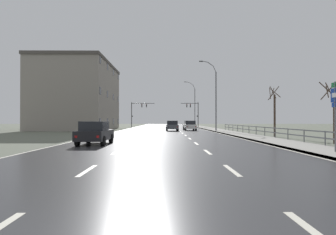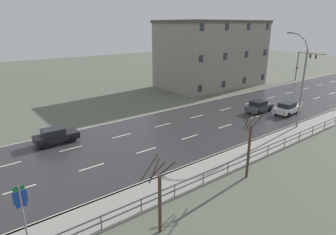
{
  "view_description": "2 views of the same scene",
  "coord_description": "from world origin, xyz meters",
  "px_view_note": "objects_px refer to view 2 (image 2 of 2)",
  "views": [
    {
      "loc": [
        0.18,
        -2.02,
        1.64
      ],
      "look_at": [
        0.63,
        46.12,
        2.09
      ],
      "focal_mm": 31.17,
      "sensor_mm": 36.0,
      "label": 1
    },
    {
      "loc": [
        22.91,
        10.09,
        11.16
      ],
      "look_at": [
        0.0,
        27.94,
        1.76
      ],
      "focal_mm": 30.92,
      "sensor_mm": 36.0,
      "label": 2
    }
  ],
  "objects_px": {
    "car_far_right": "(287,108)",
    "brick_building": "(212,54)",
    "highway_sign": "(22,208)",
    "car_near_right": "(56,136)",
    "traffic_signal_left": "(304,61)",
    "car_near_left": "(259,106)",
    "street_lamp_midground": "(301,83)"
  },
  "relations": [
    {
      "from": "car_far_right",
      "to": "brick_building",
      "type": "height_order",
      "value": "brick_building"
    },
    {
      "from": "highway_sign",
      "to": "car_near_right",
      "type": "height_order",
      "value": "highway_sign"
    },
    {
      "from": "traffic_signal_left",
      "to": "car_far_right",
      "type": "xyz_separation_m",
      "value": [
        10.58,
        -23.33,
        -3.31
      ]
    },
    {
      "from": "car_far_right",
      "to": "car_near_left",
      "type": "height_order",
      "value": "same"
    },
    {
      "from": "traffic_signal_left",
      "to": "brick_building",
      "type": "relative_size",
      "value": 0.3
    },
    {
      "from": "traffic_signal_left",
      "to": "car_near_left",
      "type": "xyz_separation_m",
      "value": [
        7.72,
        -25.43,
        -3.31
      ]
    },
    {
      "from": "car_near_right",
      "to": "highway_sign",
      "type": "bearing_deg",
      "value": -22.98
    },
    {
      "from": "street_lamp_midground",
      "to": "car_near_right",
      "type": "xyz_separation_m",
      "value": [
        -11.97,
        -22.87,
        -4.26
      ]
    },
    {
      "from": "street_lamp_midground",
      "to": "car_near_left",
      "type": "distance_m",
      "value": 7.76
    },
    {
      "from": "highway_sign",
      "to": "car_near_left",
      "type": "distance_m",
      "value": 31.21
    },
    {
      "from": "car_near_left",
      "to": "highway_sign",
      "type": "bearing_deg",
      "value": -77.99
    },
    {
      "from": "car_near_right",
      "to": "street_lamp_midground",
      "type": "bearing_deg",
      "value": 62.89
    },
    {
      "from": "traffic_signal_left",
      "to": "car_near_left",
      "type": "height_order",
      "value": "traffic_signal_left"
    },
    {
      "from": "highway_sign",
      "to": "car_near_right",
      "type": "relative_size",
      "value": 0.85
    },
    {
      "from": "highway_sign",
      "to": "car_far_right",
      "type": "bearing_deg",
      "value": 97.58
    },
    {
      "from": "traffic_signal_left",
      "to": "street_lamp_midground",
      "type": "bearing_deg",
      "value": -62.94
    },
    {
      "from": "street_lamp_midground",
      "to": "highway_sign",
      "type": "relative_size",
      "value": 2.95
    },
    {
      "from": "car_near_right",
      "to": "brick_building",
      "type": "height_order",
      "value": "brick_building"
    },
    {
      "from": "car_near_right",
      "to": "car_near_left",
      "type": "bearing_deg",
      "value": 77.4
    },
    {
      "from": "car_near_left",
      "to": "car_near_right",
      "type": "distance_m",
      "value": 25.38
    },
    {
      "from": "street_lamp_midground",
      "to": "car_far_right",
      "type": "xyz_separation_m",
      "value": [
        -3.36,
        3.95,
        -4.26
      ]
    },
    {
      "from": "traffic_signal_left",
      "to": "car_near_right",
      "type": "distance_m",
      "value": 50.3
    },
    {
      "from": "brick_building",
      "to": "street_lamp_midground",
      "type": "bearing_deg",
      "value": -23.34
    },
    {
      "from": "street_lamp_midground",
      "to": "traffic_signal_left",
      "type": "distance_m",
      "value": 30.64
    },
    {
      "from": "car_near_left",
      "to": "car_near_right",
      "type": "xyz_separation_m",
      "value": [
        -5.76,
        -24.72,
        0.0
      ]
    },
    {
      "from": "car_far_right",
      "to": "car_near_right",
      "type": "xyz_separation_m",
      "value": [
        -8.61,
        -26.82,
        0.0
      ]
    },
    {
      "from": "street_lamp_midground",
      "to": "car_near_left",
      "type": "height_order",
      "value": "street_lamp_midground"
    },
    {
      "from": "street_lamp_midground",
      "to": "brick_building",
      "type": "xyz_separation_m",
      "value": [
        -22.78,
        9.83,
        0.86
      ]
    },
    {
      "from": "highway_sign",
      "to": "brick_building",
      "type": "relative_size",
      "value": 0.18
    },
    {
      "from": "street_lamp_midground",
      "to": "traffic_signal_left",
      "type": "xyz_separation_m",
      "value": [
        -13.93,
        27.28,
        -0.95
      ]
    },
    {
      "from": "street_lamp_midground",
      "to": "car_near_right",
      "type": "relative_size",
      "value": 2.52
    },
    {
      "from": "highway_sign",
      "to": "car_near_right",
      "type": "distance_m",
      "value": 14.17
    }
  ]
}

